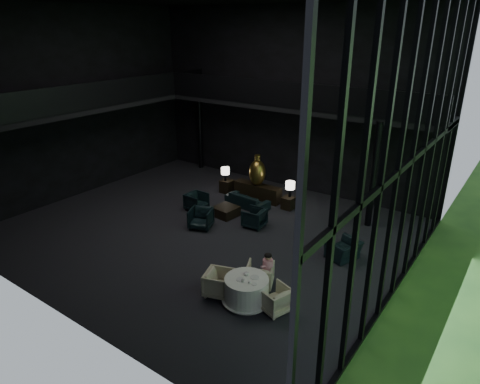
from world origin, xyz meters
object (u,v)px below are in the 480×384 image
Objects in this scene: bronze_urn at (257,172)px; dining_table at (246,292)px; table_lamp_right at (290,186)px; dining_chair_north at (260,274)px; coffee_table at (226,211)px; lounge_armchair_south at (201,217)px; dining_chair_east at (275,298)px; sofa at (247,199)px; lounge_armchair_east at (254,217)px; dining_chair_west at (219,282)px; side_table_right at (288,203)px; window_armchair at (344,248)px; console at (258,192)px; side_table_left at (227,186)px; table_lamp_left at (225,171)px; child at (268,263)px; lounge_armchair_west at (196,200)px.

dining_table is (3.85, -6.36, -0.94)m from bronze_urn.
table_lamp_right is 5.92m from dining_chair_north.
coffee_table is at bearing -127.84° from table_lamp_right.
dining_chair_east is at bearing -49.98° from lounge_armchair_south.
sofa is 2.28× the size of dining_chair_north.
lounge_armchair_east is (1.38, -2.28, -0.87)m from bronze_urn.
dining_chair_west reaches higher than dining_table.
coffee_table is at bearing 64.40° from lounge_armchair_south.
side_table_right is 0.78× the size of table_lamp_right.
side_table_right is at bearing -92.67° from dining_chair_north.
window_armchair is at bearing 79.74° from lounge_armchair_east.
dining_table is at bearing -70.62° from table_lamp_right.
bronze_urn is 2.39m from coffee_table.
dining_table is (3.85, -6.42, -0.02)m from console.
table_lamp_left is at bearing -90.00° from side_table_left.
table_lamp_right is (1.60, 0.04, -0.29)m from bronze_urn.
bronze_urn is 3.64m from lounge_armchair_south.
dining_table is (5.45, -6.19, -0.71)m from table_lamp_left.
lounge_armchair_south is 4.49m from child.
coffee_table is 5.06m from dining_chair_north.
table_lamp_left is at bearing -68.98° from dining_chair_north.
lounge_armchair_south is at bearing -133.49° from lounge_armchair_west.
window_armchair is (5.28, 0.96, -0.05)m from lounge_armchair_south.
dining_chair_east reaches higher than sofa.
side_table_left is 0.77× the size of dining_chair_east.
side_table_right is 0.68× the size of dining_chair_east.
lounge_armchair_east reaches higher than window_armchair.
sofa is at bearing 82.47° from coffee_table.
window_armchair is at bearing -10.88° from lounge_armchair_south.
lounge_armchair_west is at bearing -72.30° from window_armchair.
lounge_armchair_west is 0.95× the size of coffee_table.
window_armchair is (5.01, -1.72, 0.04)m from sofa.
child is (-1.19, -2.78, 0.37)m from window_armchair.
table_lamp_left reaches higher than child.
lounge_armchair_south is at bearing -60.04° from window_armchair.
console is at bearing 90.00° from bronze_urn.
lounge_armchair_west is 1.00× the size of dining_chair_west.
dining_table is (5.28, -4.00, -0.08)m from lounge_armchair_west.
table_lamp_left is at bearing -114.79° from dining_chair_east.
table_lamp_left is at bearing -43.33° from child.
sofa is at bearing -84.52° from bronze_urn.
lounge_armchair_west is (-3.03, -2.39, -0.57)m from table_lamp_right.
coffee_table is at bearing -129.27° from side_table_right.
lounge_armchair_west is (-1.51, -1.50, 0.06)m from sofa.
coffee_table is at bearing -65.29° from dining_chair_north.
side_table_left is at bearing 179.61° from side_table_right.
console reaches higher than side_table_right.
lounge_armchair_east is at bearing -88.27° from lounge_armchair_west.
lounge_armchair_east reaches higher than dining_table.
table_lamp_left is at bearing -172.00° from console.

